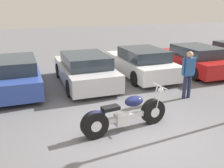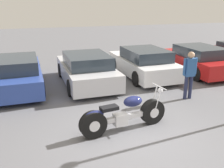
{
  "view_description": "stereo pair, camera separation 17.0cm",
  "coord_description": "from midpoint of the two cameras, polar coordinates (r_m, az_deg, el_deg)",
  "views": [
    {
      "loc": [
        -2.46,
        -4.96,
        3.15
      ],
      "look_at": [
        -0.04,
        1.7,
        0.85
      ],
      "focal_mm": 40.0,
      "sensor_mm": 36.0,
      "label": 1
    },
    {
      "loc": [
        -2.3,
        -5.02,
        3.15
      ],
      "look_at": [
        -0.04,
        1.7,
        0.85
      ],
      "focal_mm": 40.0,
      "sensor_mm": 36.0,
      "label": 2
    }
  ],
  "objects": [
    {
      "name": "parked_car_red",
      "position": [
        12.52,
        19.14,
        5.28
      ],
      "size": [
        1.9,
        4.17,
        1.26
      ],
      "color": "red",
      "rests_on": "ground_plane"
    },
    {
      "name": "ground_plane",
      "position": [
        6.36,
        6.13,
        -11.8
      ],
      "size": [
        60.0,
        60.0,
        0.0
      ],
      "primitive_type": "plane",
      "color": "slate"
    },
    {
      "name": "parked_car_white",
      "position": [
        11.28,
        7.6,
        4.81
      ],
      "size": [
        1.9,
        4.17,
        1.26
      ],
      "color": "white",
      "rests_on": "ground_plane"
    },
    {
      "name": "motorcycle",
      "position": [
        6.44,
        3.41,
        -7.09
      ],
      "size": [
        2.42,
        0.7,
        1.05
      ],
      "color": "black",
      "rests_on": "ground_plane"
    },
    {
      "name": "parked_car_blue",
      "position": [
        10.06,
        -20.68,
        2.16
      ],
      "size": [
        1.9,
        4.17,
        1.26
      ],
      "color": "#2D479E",
      "rests_on": "ground_plane"
    },
    {
      "name": "person_standing",
      "position": [
        8.78,
        17.86,
        2.75
      ],
      "size": [
        0.52,
        0.22,
        1.64
      ],
      "color": "#232847",
      "rests_on": "ground_plane"
    },
    {
      "name": "parked_car_silver",
      "position": [
        10.11,
        -5.42,
        3.34
      ],
      "size": [
        1.9,
        4.17,
        1.26
      ],
      "color": "#BCBCC1",
      "rests_on": "ground_plane"
    }
  ]
}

